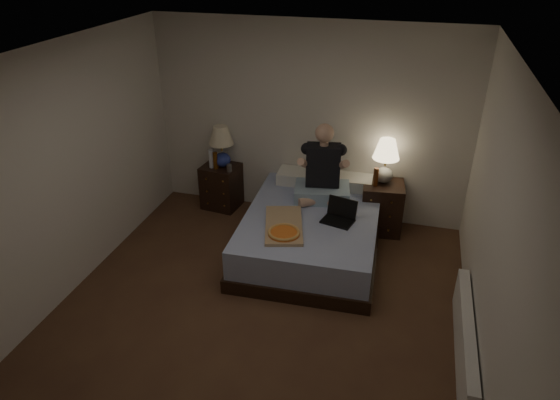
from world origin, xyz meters
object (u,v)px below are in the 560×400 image
(soda_can, at_px, (229,168))
(beer_bottle_right, at_px, (376,177))
(beer_bottle_left, at_px, (215,161))
(radiator, at_px, (464,340))
(nightstand_left, at_px, (221,186))
(lamp_right, at_px, (385,161))
(nightstand_right, at_px, (381,207))
(water_bottle, at_px, (211,159))
(laptop, at_px, (338,213))
(lamp_left, at_px, (222,147))
(person, at_px, (323,163))
(bed, at_px, (311,232))
(pizza_box, at_px, (284,233))

(soda_can, distance_m, beer_bottle_right, 1.88)
(beer_bottle_left, height_order, radiator, beer_bottle_left)
(nightstand_left, bearing_deg, beer_bottle_left, -98.09)
(lamp_right, height_order, beer_bottle_left, lamp_right)
(nightstand_right, distance_m, soda_can, 2.01)
(water_bottle, bearing_deg, nightstand_right, 0.37)
(nightstand_right, distance_m, laptop, 0.95)
(nightstand_right, height_order, soda_can, soda_can)
(lamp_left, xyz_separation_m, radiator, (3.04, -2.06, -0.68))
(person, relative_size, radiator, 0.58)
(soda_can, distance_m, beer_bottle_left, 0.22)
(lamp_left, bearing_deg, soda_can, -42.82)
(bed, distance_m, pizza_box, 0.66)
(lamp_right, bearing_deg, beer_bottle_right, -126.74)
(beer_bottle_right, height_order, radiator, beer_bottle_right)
(lamp_right, height_order, pizza_box, lamp_right)
(bed, distance_m, laptop, 0.50)
(nightstand_left, distance_m, water_bottle, 0.44)
(nightstand_left, relative_size, laptop, 1.78)
(bed, distance_m, lamp_right, 1.24)
(water_bottle, distance_m, laptop, 1.98)
(nightstand_left, xyz_separation_m, person, (1.45, -0.34, 0.66))
(laptop, bearing_deg, radiator, -28.04)
(lamp_left, height_order, lamp_right, lamp_right)
(beer_bottle_left, height_order, person, person)
(beer_bottle_right, relative_size, pizza_box, 0.30)
(nightstand_right, bearing_deg, beer_bottle_right, -155.17)
(beer_bottle_right, height_order, person, person)
(nightstand_left, xyz_separation_m, laptop, (1.73, -0.85, 0.32))
(nightstand_right, xyz_separation_m, beer_bottle_left, (-2.18, -0.04, 0.40))
(nightstand_left, xyz_separation_m, pizza_box, (1.23, -1.30, 0.24))
(nightstand_right, bearing_deg, pizza_box, -133.22)
(nightstand_left, xyz_separation_m, beer_bottle_left, (-0.03, -0.09, 0.42))
(soda_can, height_order, pizza_box, soda_can)
(soda_can, height_order, person, person)
(lamp_left, distance_m, pizza_box, 1.80)
(laptop, bearing_deg, bed, 175.07)
(water_bottle, relative_size, person, 0.27)
(lamp_left, distance_m, person, 1.45)
(bed, height_order, radiator, bed)
(bed, height_order, pizza_box, pizza_box)
(water_bottle, distance_m, radiator, 3.77)
(lamp_left, distance_m, lamp_right, 2.11)
(nightstand_left, height_order, water_bottle, water_bottle)
(lamp_left, relative_size, beer_bottle_left, 2.43)
(bed, xyz_separation_m, lamp_right, (0.73, 0.74, 0.68))
(water_bottle, xyz_separation_m, beer_bottle_right, (2.14, -0.05, 0.03))
(water_bottle, height_order, soda_can, water_bottle)
(water_bottle, xyz_separation_m, laptop, (1.82, -0.78, -0.11))
(bed, bearing_deg, lamp_left, 149.46)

